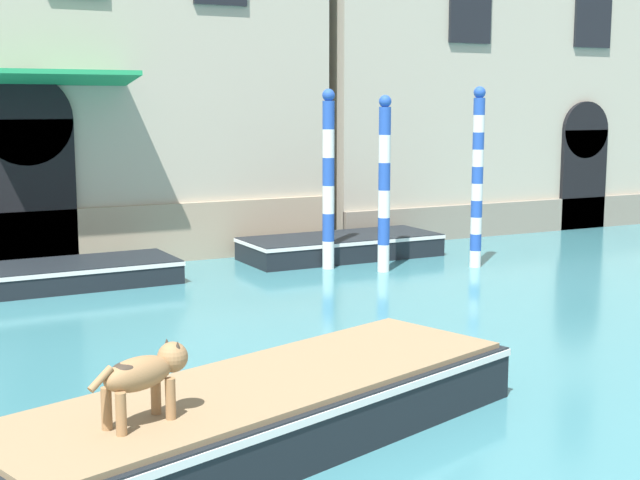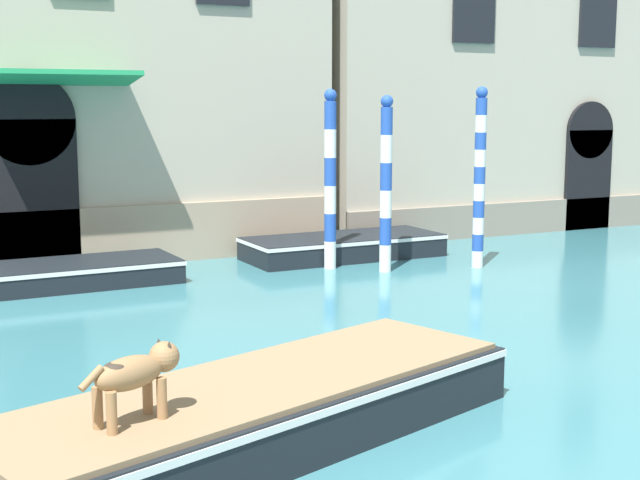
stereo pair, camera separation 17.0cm
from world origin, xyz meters
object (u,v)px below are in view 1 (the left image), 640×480
Objects in this scene: boat_foreground at (265,410)px; dog_on_deck at (145,373)px; mooring_pole_0 at (328,179)px; boat_moored_near_palazzo at (50,275)px; boat_moored_far at (341,246)px; mooring_pole_2 at (477,177)px; mooring_pole_4 at (384,184)px.

dog_on_deck reaches higher than boat_foreground.
boat_foreground is at bearing -121.00° from mooring_pole_0.
mooring_pole_0 reaches higher than boat_moored_near_palazzo.
boat_moored_far is (6.78, 0.48, 0.03)m from boat_moored_near_palazzo.
mooring_pole_0 is at bearing 156.38° from mooring_pole_2.
boat_foreground is 1.31× the size of boat_moored_near_palazzo.
boat_foreground is 11.66m from boat_moored_far.
mooring_pole_0 is (6.75, 9.46, 0.82)m from dog_on_deck.
boat_moored_far is 2.55m from mooring_pole_4.
mooring_pole_2 reaches higher than boat_foreground.
mooring_pole_0 is at bearing -130.06° from boat_moored_far.
mooring_pole_2 is at bearing -49.46° from boat_moored_far.
boat_foreground is at bearing 2.54° from dog_on_deck.
dog_on_deck reaches higher than boat_moored_near_palazzo.
mooring_pole_4 is at bearing 34.11° from boat_foreground.
mooring_pole_2 reaches higher than dog_on_deck.
dog_on_deck is 0.26× the size of mooring_pole_0.
mooring_pole_2 is (2.12, -2.41, 1.73)m from boat_moored_far.
boat_moored_far is (6.18, 9.89, -0.09)m from boat_foreground.
boat_moored_far is (7.65, 10.55, -0.89)m from dog_on_deck.
mooring_pole_0 is 0.99× the size of mooring_pole_2.
mooring_pole_2 is at bearing -23.62° from mooring_pole_0.
boat_moored_far reaches higher than boat_moored_near_palazzo.
boat_moored_far is 3.64m from mooring_pole_2.
mooring_pole_0 reaches higher than boat_moored_far.
mooring_pole_2 is at bearing -14.11° from boat_moored_near_palazzo.
boat_moored_near_palazzo is at bearing 167.75° from mooring_pole_2.
mooring_pole_4 is (6.19, 7.93, 1.55)m from boat_foreground.
mooring_pole_0 is (-0.90, -1.09, 1.71)m from boat_moored_far.
dog_on_deck is 0.20× the size of boat_moored_near_palazzo.
boat_foreground is 6.46× the size of dog_on_deck.
mooring_pole_2 reaches higher than boat_moored_far.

